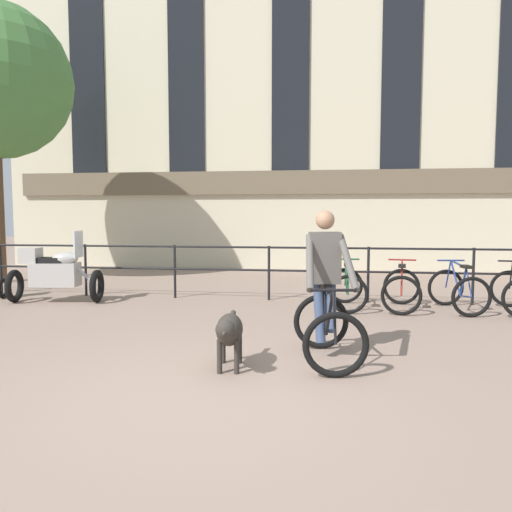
% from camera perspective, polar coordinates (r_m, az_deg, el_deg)
% --- Properties ---
extents(ground_plane, '(60.00, 60.00, 0.00)m').
position_cam_1_polar(ground_plane, '(4.72, -6.01, -15.76)').
color(ground_plane, gray).
extents(canal_railing, '(15.05, 0.05, 1.05)m').
position_cam_1_polar(canal_railing, '(9.59, 1.49, -0.87)').
color(canal_railing, black).
rests_on(canal_railing, ground_plane).
extents(building_facade, '(18.00, 0.72, 10.47)m').
position_cam_1_polar(building_facade, '(15.72, 4.05, 17.85)').
color(building_facade, beige).
rests_on(building_facade, ground_plane).
extents(cyclist_with_bike, '(0.84, 1.26, 1.70)m').
position_cam_1_polar(cyclist_with_bike, '(5.75, 8.04, -4.17)').
color(cyclist_with_bike, black).
rests_on(cyclist_with_bike, ground_plane).
extents(dog, '(0.34, 1.00, 0.62)m').
position_cam_1_polar(dog, '(5.35, -3.11, -8.55)').
color(dog, '#332D28').
rests_on(dog, ground_plane).
extents(parked_motorcycle, '(1.74, 0.84, 1.35)m').
position_cam_1_polar(parked_motorcycle, '(10.08, -22.04, -1.79)').
color(parked_motorcycle, black).
rests_on(parked_motorcycle, ground_plane).
extents(parked_bicycle_near_lamp, '(0.68, 1.12, 0.86)m').
position_cam_1_polar(parked_bicycle_near_lamp, '(8.93, 10.32, -3.64)').
color(parked_bicycle_near_lamp, black).
rests_on(parked_bicycle_near_lamp, ground_plane).
extents(parked_bicycle_mid_left, '(0.81, 1.19, 0.86)m').
position_cam_1_polar(parked_bicycle_mid_left, '(9.02, 16.29, -3.67)').
color(parked_bicycle_mid_left, black).
rests_on(parked_bicycle_mid_left, ground_plane).
extents(parked_bicycle_mid_right, '(0.82, 1.20, 0.86)m').
position_cam_1_polar(parked_bicycle_mid_right, '(9.20, 22.09, -3.66)').
color(parked_bicycle_mid_right, black).
rests_on(parked_bicycle_mid_right, ground_plane).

